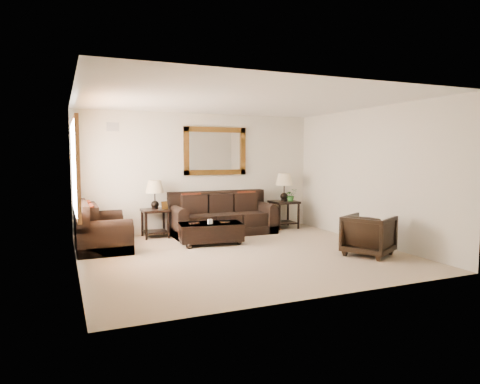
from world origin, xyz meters
name	(u,v)px	position (x,y,z in m)	size (l,w,h in m)	color
room	(243,179)	(0.00, 0.00, 1.35)	(5.51, 5.01, 2.71)	gray
window	(76,168)	(-2.70, 0.90, 1.55)	(0.07, 1.96, 1.66)	white
mirror	(215,151)	(0.37, 2.47, 1.85)	(1.50, 0.06, 1.10)	#48260E
air_vent	(113,127)	(-1.90, 2.48, 2.35)	(0.25, 0.02, 0.18)	#999999
sofa	(222,218)	(0.37, 2.05, 0.34)	(2.29, 0.99, 0.94)	black
loveseat	(99,231)	(-2.32, 1.47, 0.33)	(0.95, 1.59, 0.90)	black
end_table_left	(155,200)	(-1.10, 2.18, 0.80)	(0.56, 0.56, 1.22)	black
end_table_right	(284,192)	(2.01, 2.16, 0.86)	(0.60, 0.60, 1.32)	black
coffee_table	(211,231)	(-0.24, 1.04, 0.26)	(1.32, 0.83, 0.52)	black
armchair	(369,233)	(2.01, -0.92, 0.40)	(0.77, 0.72, 0.79)	black
potted_plant	(291,196)	(2.14, 2.05, 0.77)	(0.26, 0.29, 0.23)	#23551D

